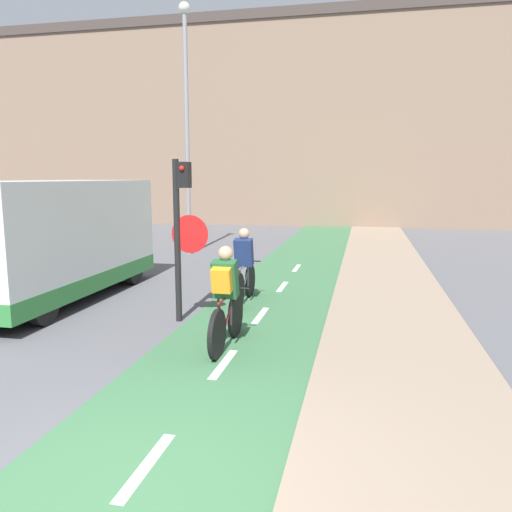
{
  "coord_description": "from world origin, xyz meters",
  "views": [
    {
      "loc": [
        1.82,
        -3.28,
        2.56
      ],
      "look_at": [
        0.0,
        5.09,
        1.2
      ],
      "focal_mm": 35.0,
      "sensor_mm": 36.0,
      "label": 1
    }
  ],
  "objects_px": {
    "cyclist_far": "(244,270)",
    "van": "(53,242)",
    "street_lamp_far": "(186,107)",
    "cyclist_near": "(226,301)",
    "traffic_light_pole": "(182,222)"
  },
  "relations": [
    {
      "from": "cyclist_far",
      "to": "van",
      "type": "relative_size",
      "value": 0.32
    },
    {
      "from": "street_lamp_far",
      "to": "cyclist_near",
      "type": "distance_m",
      "value": 10.38
    },
    {
      "from": "cyclist_near",
      "to": "cyclist_far",
      "type": "height_order",
      "value": "cyclist_near"
    },
    {
      "from": "cyclist_near",
      "to": "cyclist_far",
      "type": "relative_size",
      "value": 1.03
    },
    {
      "from": "cyclist_far",
      "to": "traffic_light_pole",
      "type": "bearing_deg",
      "value": -116.48
    },
    {
      "from": "traffic_light_pole",
      "to": "cyclist_near",
      "type": "xyz_separation_m",
      "value": [
        1.13,
        -1.23,
        -1.06
      ]
    },
    {
      "from": "cyclist_far",
      "to": "van",
      "type": "bearing_deg",
      "value": -172.29
    },
    {
      "from": "cyclist_near",
      "to": "cyclist_far",
      "type": "xyz_separation_m",
      "value": [
        -0.38,
        2.74,
        -0.05
      ]
    },
    {
      "from": "traffic_light_pole",
      "to": "street_lamp_far",
      "type": "xyz_separation_m",
      "value": [
        -2.61,
        7.57,
        2.99
      ]
    },
    {
      "from": "traffic_light_pole",
      "to": "street_lamp_far",
      "type": "bearing_deg",
      "value": 109.06
    },
    {
      "from": "street_lamp_far",
      "to": "van",
      "type": "distance_m",
      "value": 7.51
    },
    {
      "from": "traffic_light_pole",
      "to": "cyclist_near",
      "type": "relative_size",
      "value": 1.63
    },
    {
      "from": "cyclist_near",
      "to": "cyclist_far",
      "type": "bearing_deg",
      "value": 97.87
    },
    {
      "from": "cyclist_near",
      "to": "street_lamp_far",
      "type": "bearing_deg",
      "value": 113.08
    },
    {
      "from": "traffic_light_pole",
      "to": "van",
      "type": "distance_m",
      "value": 3.42
    }
  ]
}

